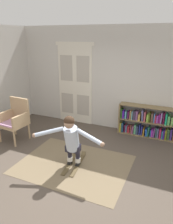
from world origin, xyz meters
name	(u,v)px	position (x,y,z in m)	size (l,w,h in m)	color
ground_plane	(73,174)	(0.00, 0.00, 0.00)	(7.20, 7.20, 0.00)	#4E4339
back_wall	(115,80)	(0.00, 2.60, 1.45)	(6.00, 0.10, 2.90)	beige
double_door	(75,84)	(-1.23, 2.54, 1.23)	(1.22, 0.05, 2.45)	silver
rug	(74,164)	(-0.15, 0.31, 0.00)	(2.32, 1.76, 0.01)	#736248
bookshelf	(148,123)	(1.06, 2.39, 0.38)	(1.61, 0.30, 0.85)	olive
wicker_chair	(15,119)	(-2.09, 0.78, 0.58)	(0.64, 0.64, 1.10)	tan
skis_pair	(74,163)	(-0.15, 0.35, 0.02)	(0.40, 0.94, 0.07)	brown
person_skier	(71,138)	(-0.13, 0.19, 0.70)	(1.45, 0.64, 1.12)	white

